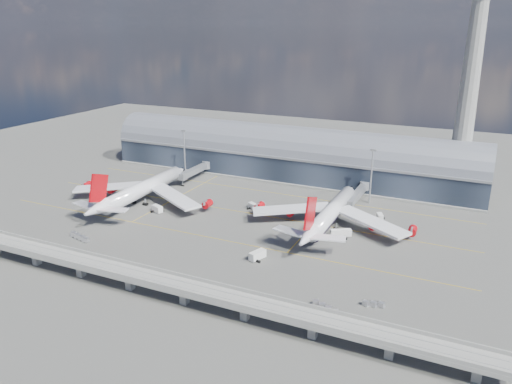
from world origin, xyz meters
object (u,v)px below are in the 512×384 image
at_px(floodlight_mast_right, 371,175).
at_px(airliner_right, 330,214).
at_px(control_tower, 469,87).
at_px(service_truck_0, 186,203).
at_px(cargo_train_2, 373,304).
at_px(service_truck_1, 157,209).
at_px(cargo_train_1, 329,309).
at_px(service_truck_3, 258,255).
at_px(airliner_left, 141,190).
at_px(service_truck_2, 341,233).
at_px(cargo_train_0, 80,237).
at_px(service_truck_5, 253,206).
at_px(service_truck_4, 380,217).
at_px(floodlight_mast_left, 184,152).

distance_m(floodlight_mast_right, airliner_right, 37.21).
xyz_separation_m(control_tower, service_truck_0, (-109.78, -67.37, -50.31)).
bearing_deg(cargo_train_2, control_tower, 7.98).
bearing_deg(service_truck_1, cargo_train_1, -96.15).
bearing_deg(service_truck_1, cargo_train_2, -89.68).
bearing_deg(control_tower, service_truck_3, -119.31).
xyz_separation_m(floodlight_mast_right, service_truck_1, (-81.92, -51.16, -12.08)).
relative_size(floodlight_mast_right, airliner_left, 0.35).
xyz_separation_m(floodlight_mast_right, airliner_left, (-95.55, -44.42, -7.18)).
bearing_deg(control_tower, airliner_left, -150.98).
distance_m(service_truck_3, cargo_train_2, 45.86).
xyz_separation_m(airliner_left, service_truck_2, (94.09, 1.69, -4.92)).
xyz_separation_m(service_truck_0, cargo_train_0, (-17.14, -48.33, -0.40)).
xyz_separation_m(cargo_train_0, cargo_train_1, (102.05, -8.63, -0.10)).
bearing_deg(airliner_right, cargo_train_1, -73.70).
height_order(control_tower, service_truck_0, control_tower).
distance_m(airliner_right, service_truck_0, 66.92).
distance_m(airliner_right, cargo_train_1, 63.75).
bearing_deg(service_truck_2, service_truck_3, 116.80).
bearing_deg(service_truck_2, service_truck_5, 43.85).
height_order(airliner_right, service_truck_5, airliner_right).
height_order(airliner_right, cargo_train_0, airliner_right).
xyz_separation_m(service_truck_3, cargo_train_1, (32.66, -21.86, -0.79)).
height_order(service_truck_3, cargo_train_0, service_truck_3).
relative_size(service_truck_4, cargo_train_0, 0.48).
xyz_separation_m(control_tower, service_truck_2, (-36.46, -70.73, -50.10)).
height_order(control_tower, airliner_left, control_tower).
bearing_deg(service_truck_5, floodlight_mast_right, -27.10).
xyz_separation_m(airliner_left, service_truck_5, (50.27, 14.69, -5.07)).
bearing_deg(service_truck_4, service_truck_1, 175.94).
distance_m(service_truck_0, service_truck_4, 86.01).
relative_size(service_truck_0, service_truck_2, 0.78).
relative_size(airliner_left, cargo_train_1, 6.39).
height_order(service_truck_0, service_truck_2, service_truck_2).
relative_size(airliner_left, cargo_train_0, 6.90).
xyz_separation_m(control_tower, service_truck_3, (-57.53, -102.47, -50.02)).
distance_m(service_truck_3, cargo_train_0, 70.64).
bearing_deg(airliner_right, service_truck_1, -168.39).
relative_size(service_truck_3, cargo_train_1, 0.60).
relative_size(service_truck_5, cargo_train_0, 0.55).
distance_m(service_truck_2, cargo_train_1, 54.85).
relative_size(floodlight_mast_left, service_truck_1, 4.40).
xyz_separation_m(cargo_train_1, cargo_train_2, (11.13, 8.28, -0.06)).
relative_size(airliner_right, service_truck_4, 13.82).
relative_size(service_truck_3, cargo_train_2, 1.04).
relative_size(service_truck_0, cargo_train_1, 0.55).
bearing_deg(service_truck_4, service_truck_2, -136.74).
height_order(floodlight_mast_right, service_truck_0, floodlight_mast_right).
distance_m(service_truck_0, service_truck_2, 73.40).
bearing_deg(airliner_right, service_truck_3, -110.66).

